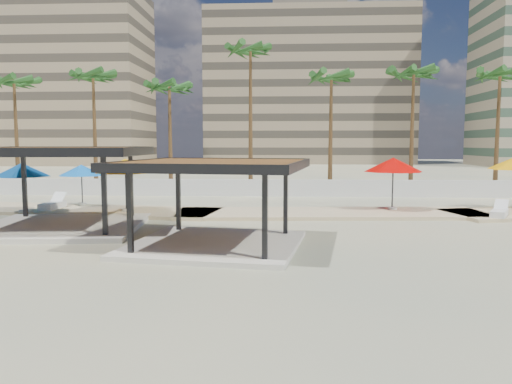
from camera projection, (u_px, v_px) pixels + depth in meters
The scene contains 20 objects.
ground at pixel (295, 240), 19.32m from camera, with size 200.00×200.00×0.00m, color #C5B482.
promenade at pixel (329, 212), 26.82m from camera, with size 44.45×7.97×0.24m.
boundary_wall at pixel (290, 188), 35.16m from camera, with size 56.00×0.30×1.20m, color silver.
building_west at pixel (49, 78), 87.77m from camera, with size 34.00×16.00×32.40m.
building_mid at pixel (308, 88), 95.21m from camera, with size 38.00×16.00×30.40m.
pavilion_central at pixel (215, 196), 17.93m from camera, with size 7.02×7.02×3.14m.
pavilion_west at pixel (60, 180), 21.67m from camera, with size 7.78×7.78×3.60m.
umbrella_a at pixel (81, 170), 28.94m from camera, with size 2.86×2.86×2.34m.
umbrella_b at pixel (125, 166), 26.16m from camera, with size 3.89×3.89×2.77m.
umbrella_c at pixel (393, 165), 26.83m from camera, with size 3.24×3.24×2.81m.
umbrella_f at pixel (22, 170), 25.64m from camera, with size 3.24×3.24×2.57m.
lounger_a at pixel (53, 205), 27.38m from camera, with size 0.75×2.19×0.83m.
lounger_b at pixel (499, 212), 24.52m from camera, with size 1.50×2.03×0.75m.
palm_a at pixel (14, 87), 37.90m from camera, with size 3.00×3.00×9.21m.
palm_b at pixel (93, 81), 37.92m from camera, with size 3.00×3.00×9.65m.
palm_c at pixel (169, 91), 37.07m from camera, with size 3.00×3.00×8.72m.
palm_d at pixel (250, 57), 37.28m from camera, with size 3.00×3.00×11.51m.
palm_e at pixel (331, 82), 36.63m from camera, with size 3.00×3.00×9.39m.
palm_f at pixel (414, 78), 36.47m from camera, with size 3.00×3.00×9.67m.
palm_g at pixel (500, 80), 35.75m from camera, with size 3.00×3.00×9.47m.
Camera 1 is at (-0.43, -19.10, 3.75)m, focal length 35.00 mm.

